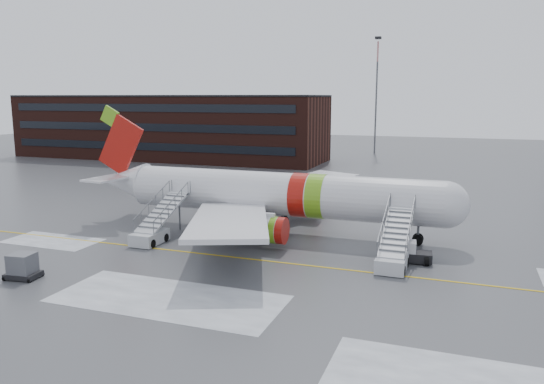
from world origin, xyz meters
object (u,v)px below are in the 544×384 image
at_px(uld_container, 23,267).
at_px(airstair_aft, 154,229).
at_px(pushback_tug, 411,253).
at_px(airliner, 270,194).
at_px(airstair_fwd, 394,252).

bearing_deg(uld_container, airstair_aft, 73.62).
bearing_deg(pushback_tug, uld_container, -152.33).
bearing_deg(pushback_tug, airliner, 159.07).
bearing_deg(uld_container, pushback_tug, 27.67).
bearing_deg(airliner, airstair_aft, -140.40).
height_order(airliner, uld_container, airliner).
bearing_deg(airstair_aft, airstair_fwd, 0.00).
xyz_separation_m(airstair_fwd, airstair_aft, (-19.72, 0.00, 0.00)).
distance_m(airliner, airstair_aft, 10.52).
height_order(airstair_fwd, pushback_tug, airstair_fwd).
relative_size(airliner, airstair_fwd, 4.55).
bearing_deg(airliner, uld_container, -122.45).
xyz_separation_m(airliner, airstair_aft, (-7.90, -6.54, -2.35)).
xyz_separation_m(pushback_tug, uld_container, (-23.98, -12.58, 0.11)).
xyz_separation_m(airstair_fwd, uld_container, (-22.94, -10.96, -0.27)).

